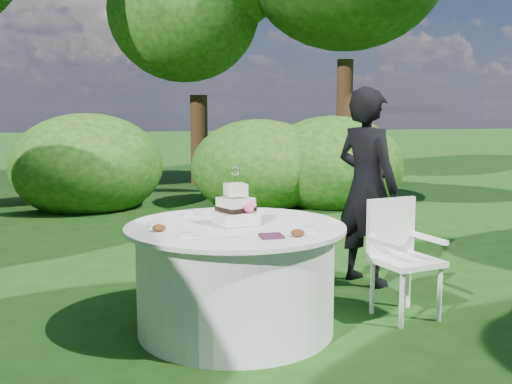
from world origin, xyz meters
TOP-DOWN VIEW (x-y plane):
  - ground at (0.00, 0.00)m, footprint 80.00×80.00m
  - napkins at (0.14, -0.47)m, footprint 0.14×0.14m
  - feather_plume at (-0.28, -0.39)m, footprint 0.48×0.07m
  - guest at (1.39, 0.90)m, footprint 0.67×0.77m
  - table at (0.00, 0.00)m, footprint 1.56×1.56m
  - cake at (0.01, 0.01)m, footprint 0.31×0.31m
  - chair at (1.29, 0.03)m, footprint 0.53×0.52m
  - votives at (-0.20, -0.06)m, footprint 1.09×0.91m
  - petal_cups at (-0.12, -0.30)m, footprint 0.95×0.46m

SIDE VIEW (x-z plane):
  - ground at x=0.00m, z-range 0.00..0.00m
  - table at x=0.00m, z-range 0.00..0.77m
  - chair at x=1.29m, z-range 0.07..0.97m
  - feather_plume at x=-0.28m, z-range 0.77..0.78m
  - napkins at x=0.14m, z-range 0.77..0.79m
  - votives at x=-0.20m, z-range 0.77..0.81m
  - petal_cups at x=-0.12m, z-range 0.77..0.82m
  - cake at x=0.01m, z-range 0.68..1.09m
  - guest at x=1.39m, z-range 0.00..1.78m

